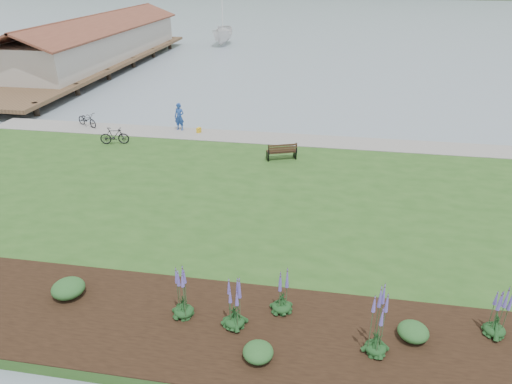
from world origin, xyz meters
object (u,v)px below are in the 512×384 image
at_px(park_bench, 282,151).
at_px(bicycle_a, 87,120).
at_px(person, 179,115).
at_px(sailboat, 223,45).

height_order(park_bench, bicycle_a, park_bench).
xyz_separation_m(person, sailboat, (-5.78, 36.93, -1.46)).
height_order(person, bicycle_a, person).
height_order(bicycle_a, sailboat, sailboat).
relative_size(bicycle_a, sailboat, 0.06).
distance_m(person, bicycle_a, 6.40).
distance_m(park_bench, sailboat, 42.80).
bearing_deg(park_bench, sailboat, 87.41).
bearing_deg(person, sailboat, 106.72).
relative_size(person, sailboat, 0.07).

